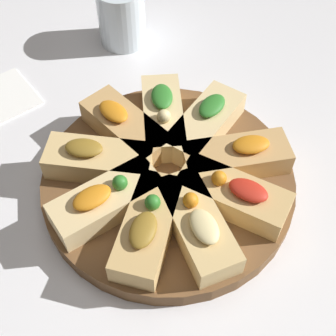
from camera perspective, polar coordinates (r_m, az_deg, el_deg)
ground_plane at (r=0.59m, az=0.00°, el=-2.33°), size 3.00×3.00×0.00m
serving_board at (r=0.58m, az=0.00°, el=-1.66°), size 0.31×0.31×0.02m
focaccia_slice_0 at (r=0.60m, az=4.52°, el=5.41°), size 0.14×0.08×0.04m
focaccia_slice_1 at (r=0.61m, az=-0.62°, el=6.40°), size 0.11×0.13×0.05m
focaccia_slice_2 at (r=0.60m, az=-5.58°, el=4.80°), size 0.06×0.13×0.04m
focaccia_slice_3 at (r=0.57m, az=-8.49°, el=1.01°), size 0.12×0.13×0.04m
focaccia_slice_4 at (r=0.53m, az=-7.53°, el=-3.96°), size 0.13×0.06×0.05m
focaccia_slice_5 at (r=0.51m, az=-2.45°, el=-7.17°), size 0.13×0.11×0.05m
focaccia_slice_6 at (r=0.51m, az=3.58°, el=-6.84°), size 0.09×0.14×0.05m
focaccia_slice_7 at (r=0.54m, az=7.97°, el=-3.25°), size 0.09×0.14×0.05m
focaccia_slice_8 at (r=0.57m, az=8.39°, el=1.34°), size 0.14×0.11×0.04m
water_glass at (r=0.77m, az=-5.69°, el=17.95°), size 0.07×0.07×0.09m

